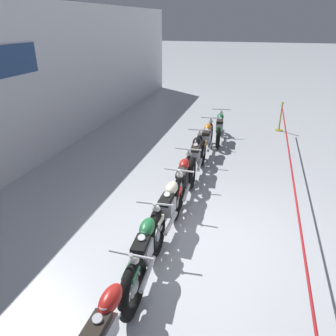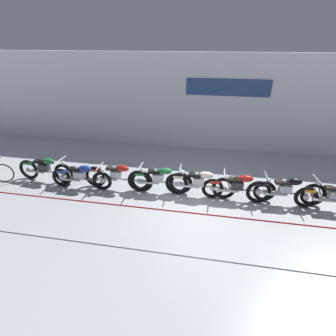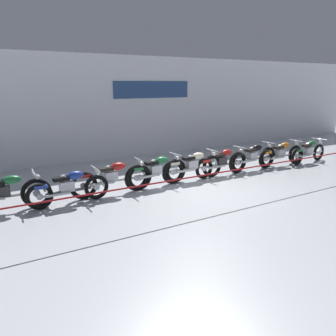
{
  "view_description": "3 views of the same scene",
  "coord_description": "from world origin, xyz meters",
  "px_view_note": "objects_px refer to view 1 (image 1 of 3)",
  "views": [
    {
      "loc": [
        -5.0,
        -0.71,
        3.69
      ],
      "look_at": [
        1.04,
        1.0,
        0.84
      ],
      "focal_mm": 35.0,
      "sensor_mm": 36.0,
      "label": 1
    },
    {
      "loc": [
        0.38,
        -6.73,
        4.68
      ],
      "look_at": [
        -0.96,
        0.6,
        0.99
      ],
      "focal_mm": 28.0,
      "sensor_mm": 36.0,
      "label": 2
    },
    {
      "loc": [
        -5.77,
        -7.82,
        3.09
      ],
      "look_at": [
        -1.0,
        0.48,
        0.6
      ],
      "focal_mm": 35.0,
      "sensor_mm": 36.0,
      "label": 3
    }
  ],
  "objects_px": {
    "motorcycle_red_2": "(106,332)",
    "motorcycle_green_3": "(145,252)",
    "motorcycle_cream_4": "(169,208)",
    "stanchion_far_left": "(305,273)",
    "motorcycle_black_6": "(196,156)",
    "motorcycle_green_8": "(220,127)",
    "stanchion_mid_left": "(280,121)",
    "motorcycle_red_5": "(183,180)",
    "motorcycle_orange_7": "(207,140)"
  },
  "relations": [
    {
      "from": "motorcycle_black_6",
      "to": "motorcycle_green_8",
      "type": "relative_size",
      "value": 1.14
    },
    {
      "from": "motorcycle_green_3",
      "to": "motorcycle_green_8",
      "type": "relative_size",
      "value": 1.03
    },
    {
      "from": "motorcycle_orange_7",
      "to": "stanchion_far_left",
      "type": "bearing_deg",
      "value": -158.67
    },
    {
      "from": "motorcycle_orange_7",
      "to": "motorcycle_green_8",
      "type": "bearing_deg",
      "value": -9.01
    },
    {
      "from": "motorcycle_red_2",
      "to": "motorcycle_black_6",
      "type": "bearing_deg",
      "value": 0.55
    },
    {
      "from": "motorcycle_green_8",
      "to": "stanchion_mid_left",
      "type": "distance_m",
      "value": 2.6
    },
    {
      "from": "motorcycle_orange_7",
      "to": "stanchion_far_left",
      "type": "relative_size",
      "value": 0.17
    },
    {
      "from": "motorcycle_green_8",
      "to": "stanchion_far_left",
      "type": "distance_m",
      "value": 7.18
    },
    {
      "from": "motorcycle_black_6",
      "to": "stanchion_mid_left",
      "type": "xyz_separation_m",
      "value": [
        4.42,
        -2.22,
        -0.12
      ]
    },
    {
      "from": "motorcycle_cream_4",
      "to": "stanchion_mid_left",
      "type": "relative_size",
      "value": 2.17
    },
    {
      "from": "motorcycle_green_8",
      "to": "stanchion_far_left",
      "type": "bearing_deg",
      "value": -164.08
    },
    {
      "from": "motorcycle_red_2",
      "to": "motorcycle_green_3",
      "type": "relative_size",
      "value": 1.12
    },
    {
      "from": "motorcycle_orange_7",
      "to": "motorcycle_green_3",
      "type": "bearing_deg",
      "value": 179.6
    },
    {
      "from": "motorcycle_red_2",
      "to": "motorcycle_red_5",
      "type": "xyz_separation_m",
      "value": [
        4.0,
        0.06,
        -0.02
      ]
    },
    {
      "from": "motorcycle_green_3",
      "to": "motorcycle_cream_4",
      "type": "xyz_separation_m",
      "value": [
        1.34,
        -0.01,
        0.0
      ]
    },
    {
      "from": "motorcycle_orange_7",
      "to": "stanchion_mid_left",
      "type": "relative_size",
      "value": 2.24
    },
    {
      "from": "motorcycle_red_5",
      "to": "motorcycle_orange_7",
      "type": "bearing_deg",
      "value": -1.08
    },
    {
      "from": "motorcycle_cream_4",
      "to": "motorcycle_black_6",
      "type": "height_order",
      "value": "motorcycle_black_6"
    },
    {
      "from": "motorcycle_red_5",
      "to": "motorcycle_black_6",
      "type": "distance_m",
      "value": 1.42
    },
    {
      "from": "motorcycle_black_6",
      "to": "motorcycle_green_8",
      "type": "distance_m",
      "value": 2.74
    },
    {
      "from": "motorcycle_cream_4",
      "to": "motorcycle_green_8",
      "type": "bearing_deg",
      "value": -2.53
    },
    {
      "from": "motorcycle_cream_4",
      "to": "motorcycle_orange_7",
      "type": "xyz_separation_m",
      "value": [
        4.06,
        -0.03,
        -0.02
      ]
    },
    {
      "from": "motorcycle_orange_7",
      "to": "motorcycle_black_6",
      "type": "bearing_deg",
      "value": 178.11
    },
    {
      "from": "motorcycle_red_2",
      "to": "stanchion_mid_left",
      "type": "relative_size",
      "value": 2.31
    },
    {
      "from": "motorcycle_cream_4",
      "to": "motorcycle_black_6",
      "type": "bearing_deg",
      "value": 0.39
    },
    {
      "from": "motorcycle_green_3",
      "to": "motorcycle_red_5",
      "type": "xyz_separation_m",
      "value": [
        2.56,
        0.02,
        -0.02
      ]
    },
    {
      "from": "stanchion_far_left",
      "to": "stanchion_mid_left",
      "type": "bearing_deg",
      "value": 0.0
    },
    {
      "from": "motorcycle_green_8",
      "to": "motorcycle_green_3",
      "type": "bearing_deg",
      "value": 177.89
    },
    {
      "from": "motorcycle_black_6",
      "to": "motorcycle_red_2",
      "type": "bearing_deg",
      "value": -179.45
    },
    {
      "from": "motorcycle_green_3",
      "to": "motorcycle_cream_4",
      "type": "height_order",
      "value": "motorcycle_green_3"
    },
    {
      "from": "motorcycle_cream_4",
      "to": "stanchion_mid_left",
      "type": "xyz_separation_m",
      "value": [
        7.07,
        -2.2,
        -0.12
      ]
    },
    {
      "from": "motorcycle_green_3",
      "to": "motorcycle_black_6",
      "type": "height_order",
      "value": "motorcycle_green_3"
    },
    {
      "from": "motorcycle_cream_4",
      "to": "stanchion_far_left",
      "type": "relative_size",
      "value": 0.16
    },
    {
      "from": "motorcycle_red_2",
      "to": "stanchion_far_left",
      "type": "relative_size",
      "value": 0.17
    },
    {
      "from": "motorcycle_cream_4",
      "to": "stanchion_mid_left",
      "type": "distance_m",
      "value": 7.41
    },
    {
      "from": "motorcycle_red_5",
      "to": "motorcycle_black_6",
      "type": "xyz_separation_m",
      "value": [
        1.42,
        -0.01,
        0.02
      ]
    },
    {
      "from": "motorcycle_green_3",
      "to": "motorcycle_black_6",
      "type": "distance_m",
      "value": 3.99
    },
    {
      "from": "motorcycle_cream_4",
      "to": "stanchion_far_left",
      "type": "bearing_deg",
      "value": -124.5
    },
    {
      "from": "motorcycle_red_2",
      "to": "motorcycle_green_3",
      "type": "height_order",
      "value": "motorcycle_green_3"
    },
    {
      "from": "motorcycle_green_3",
      "to": "motorcycle_orange_7",
      "type": "distance_m",
      "value": 5.39
    },
    {
      "from": "motorcycle_red_2",
      "to": "stanchion_mid_left",
      "type": "xyz_separation_m",
      "value": [
        9.84,
        -2.17,
        -0.12
      ]
    },
    {
      "from": "motorcycle_black_6",
      "to": "motorcycle_red_5",
      "type": "bearing_deg",
      "value": 179.73
    },
    {
      "from": "stanchion_mid_left",
      "to": "motorcycle_green_3",
      "type": "bearing_deg",
      "value": 165.25
    },
    {
      "from": "stanchion_mid_left",
      "to": "motorcycle_cream_4",
      "type": "bearing_deg",
      "value": 162.68
    },
    {
      "from": "motorcycle_red_2",
      "to": "motorcycle_cream_4",
      "type": "distance_m",
      "value": 2.77
    },
    {
      "from": "motorcycle_red_2",
      "to": "motorcycle_green_8",
      "type": "distance_m",
      "value": 8.15
    },
    {
      "from": "motorcycle_red_2",
      "to": "motorcycle_green_3",
      "type": "bearing_deg",
      "value": 1.72
    },
    {
      "from": "motorcycle_black_6",
      "to": "stanchion_mid_left",
      "type": "bearing_deg",
      "value": -26.7
    },
    {
      "from": "motorcycle_black_6",
      "to": "stanchion_far_left",
      "type": "relative_size",
      "value": 0.17
    },
    {
      "from": "motorcycle_green_3",
      "to": "stanchion_mid_left",
      "type": "xyz_separation_m",
      "value": [
        8.41,
        -2.21,
        -0.12
      ]
    }
  ]
}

